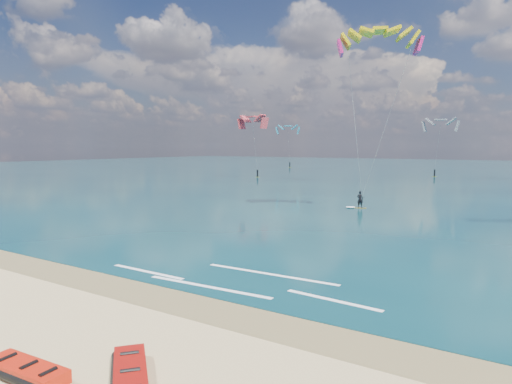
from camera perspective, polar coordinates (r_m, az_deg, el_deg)
ground at (r=51.72m, az=19.04°, el=-1.27°), size 320.00×320.00×0.00m
wet_sand_strip at (r=18.68m, az=-9.92°, el=-13.26°), size 320.00×2.40×0.01m
sea at (r=114.73m, az=26.67°, el=2.15°), size 320.00×200.00×0.04m
packed_kite_left at (r=14.30m, az=-26.78°, el=-20.00°), size 2.85×1.36×0.43m
packed_kite_mid at (r=13.15m, az=-15.42°, el=-21.93°), size 3.13×2.94×0.44m
kitesurfer_main at (r=42.44m, az=14.00°, el=9.28°), size 8.88×7.11×16.90m
shoreline_foam at (r=20.77m, az=-2.52°, el=-11.09°), size 13.46×3.63×0.01m
distant_kites at (r=91.67m, az=18.86°, el=4.99°), size 90.28×41.05×11.38m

